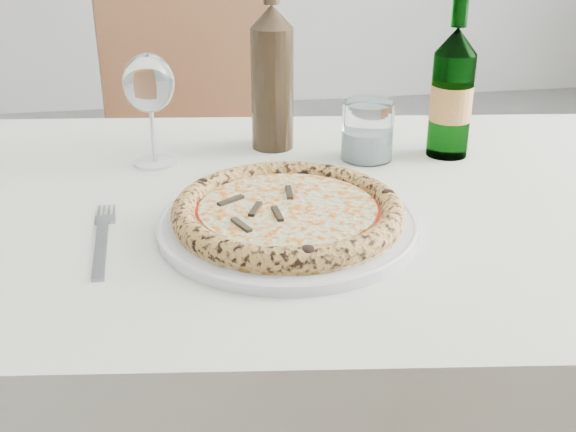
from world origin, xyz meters
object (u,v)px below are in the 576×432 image
plate (288,224)px  wine_glass (149,86)px  beer_bottle (452,93)px  tumbler (367,134)px  pizza (288,212)px  wine_bottle (272,76)px  dining_table (277,260)px  chair_far (200,152)px

plate → wine_glass: size_ratio=1.91×
beer_bottle → tumbler: bearing=178.0°
pizza → wine_bottle: bearing=85.2°
wine_glass → wine_bottle: size_ratio=0.62×
plate → beer_bottle: 0.40m
beer_bottle → plate: bearing=-141.9°
dining_table → beer_bottle: size_ratio=5.50×
plate → chair_far: bearing=94.6°
chair_far → pizza: (0.08, -0.93, 0.25)m
pizza → beer_bottle: bearing=38.1°
dining_table → pizza: size_ratio=4.78×
chair_far → tumbler: chair_far is taller
plate → wine_glass: wine_glass is taller
dining_table → chair_far: (-0.08, 0.83, -0.13)m
pizza → wine_glass: bearing=121.9°
wine_glass → dining_table: bearing=-45.6°
chair_far → wine_glass: 0.75m
chair_far → plate: (0.08, -0.93, 0.23)m
wine_glass → beer_bottle: (0.47, -0.04, -0.02)m
wine_bottle → plate: bearing=-94.8°
wine_glass → wine_bottle: wine_bottle is taller
pizza → dining_table: bearing=90.0°
dining_table → chair_far: chair_far is taller
chair_far → beer_bottle: bearing=-61.4°
tumbler → wine_bottle: 0.18m
wine_glass → tumbler: wine_glass is taller
dining_table → plate: 0.15m
chair_far → wine_glass: size_ratio=5.28×
plate → wine_glass: bearing=121.9°
chair_far → wine_bottle: size_ratio=3.26×
wine_glass → beer_bottle: bearing=-4.3°
tumbler → beer_bottle: size_ratio=0.36×
tumbler → beer_bottle: bearing=-2.0°
pizza → wine_bottle: (0.03, 0.32, 0.10)m
pizza → beer_bottle: beer_bottle is taller
dining_table → plate: bearing=-90.0°
tumbler → wine_bottle: (-0.14, 0.08, 0.08)m
chair_far → tumbler: size_ratio=9.98×
chair_far → wine_glass: (-0.09, -0.66, 0.35)m
dining_table → chair_far: bearing=95.2°
dining_table → beer_bottle: bearing=24.4°
pizza → wine_bottle: size_ratio=1.05×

